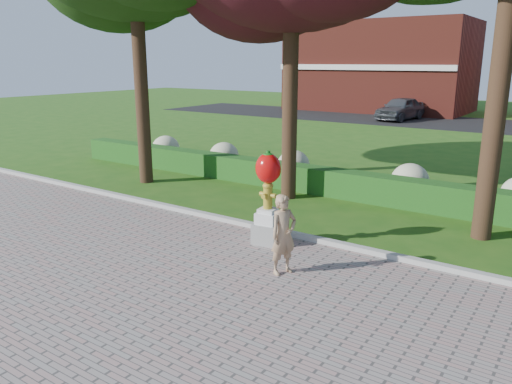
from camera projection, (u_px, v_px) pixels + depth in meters
ground at (214, 285)px, 9.12m from camera, size 100.00×100.00×0.00m
curb at (296, 236)px, 11.49m from camera, size 40.00×0.18×0.15m
lawn_hedge at (365, 187)px, 14.60m from camera, size 24.00×0.70×0.80m
hydrangea_row at (396, 178)px, 15.05m from camera, size 20.10×1.10×0.99m
street at (494, 126)px, 31.45m from camera, size 50.00×8.00×0.02m
building_left at (380, 67)px, 40.81m from camera, size 14.00×8.00×7.00m
hydrant_sculpture at (268, 195)px, 10.87m from camera, size 0.63×0.63×2.09m
woman at (283, 234)px, 9.39m from camera, size 0.56×0.66×1.55m
parked_car at (400, 108)px, 34.31m from camera, size 2.47×4.82×1.57m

